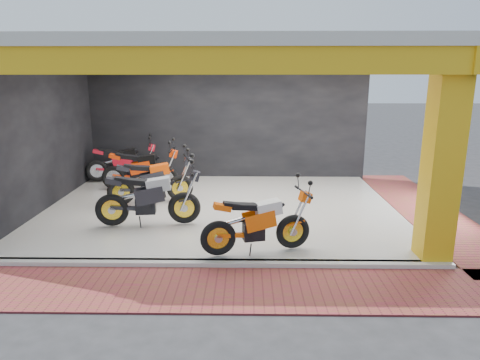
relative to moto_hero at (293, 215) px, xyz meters
name	(u,v)px	position (x,y,z in m)	size (l,w,h in m)	color
ground	(215,243)	(-1.41, 0.50, -0.73)	(80.00, 80.00, 0.00)	#2D2D30
showroom_floor	(221,208)	(-1.41, 2.50, -0.68)	(8.00, 6.00, 0.10)	white
showroom_ceiling	(219,50)	(-1.41, 2.50, 2.87)	(8.40, 6.40, 0.20)	beige
back_wall	(227,121)	(-1.41, 5.60, 1.02)	(8.20, 0.20, 3.50)	black
left_wall	(39,136)	(-5.51, 2.50, 1.02)	(0.20, 6.20, 3.50)	black
corner_column	(442,161)	(2.34, -0.25, 1.02)	(0.50, 0.50, 3.50)	gold
header_beam_front	(207,61)	(-1.41, -0.50, 2.57)	(8.40, 0.30, 0.40)	gold
header_beam_right	(405,65)	(2.59, 2.50, 2.57)	(0.30, 6.40, 0.40)	gold
floor_kerb	(210,264)	(-1.41, -0.52, -0.68)	(8.00, 0.20, 0.10)	white
paver_front	(206,289)	(-1.41, -1.30, -0.71)	(9.00, 1.40, 0.03)	maroon
paver_right	(427,211)	(3.39, 2.50, -0.71)	(1.40, 7.00, 0.03)	maroon
moto_hero	(293,215)	(0.00, 0.00, 0.00)	(2.05, 0.76, 1.25)	#FA5C0A
moto_row_a	(184,193)	(-2.08, 1.25, 0.05)	(2.23, 0.82, 1.36)	black
moto_row_b	(166,166)	(-2.94, 3.89, 0.03)	(2.15, 0.79, 1.31)	#FE3E0A
moto_row_c	(180,175)	(-2.42, 2.87, 0.02)	(2.12, 0.79, 1.30)	black
moto_row_d	(145,159)	(-3.75, 5.00, 0.01)	(2.07, 0.77, 1.27)	red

